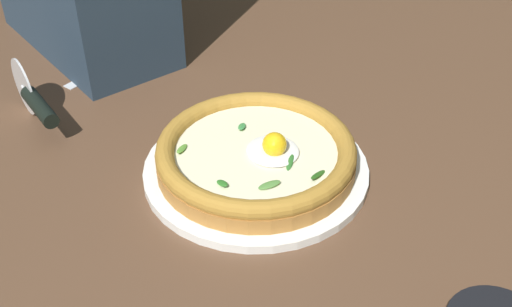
# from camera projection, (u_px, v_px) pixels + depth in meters

# --- Properties ---
(ground_plane) EXTENTS (2.40, 2.40, 0.03)m
(ground_plane) POSITION_uv_depth(u_px,v_px,m) (263.00, 175.00, 0.82)
(ground_plane) COLOR brown
(ground_plane) RESTS_ON ground
(pizza_plate) EXTENTS (0.29, 0.29, 0.01)m
(pizza_plate) POSITION_uv_depth(u_px,v_px,m) (256.00, 170.00, 0.80)
(pizza_plate) COLOR white
(pizza_plate) RESTS_ON ground
(pizza) EXTENTS (0.25, 0.25, 0.06)m
(pizza) POSITION_uv_depth(u_px,v_px,m) (256.00, 154.00, 0.78)
(pizza) COLOR #B17534
(pizza) RESTS_ON pizza_plate
(pizza_cutter) EXTENTS (0.15, 0.03, 0.08)m
(pizza_cutter) POSITION_uv_depth(u_px,v_px,m) (34.00, 100.00, 0.87)
(pizza_cutter) COLOR silver
(pizza_cutter) RESTS_ON ground
(table_knife) EXTENTS (0.11, 0.23, 0.01)m
(table_knife) POSITION_uv_depth(u_px,v_px,m) (138.00, 49.00, 1.07)
(table_knife) COLOR silver
(table_knife) RESTS_ON ground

